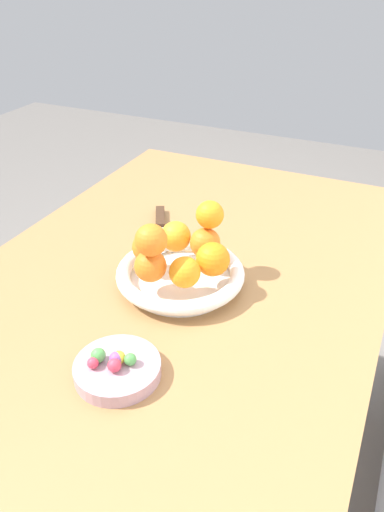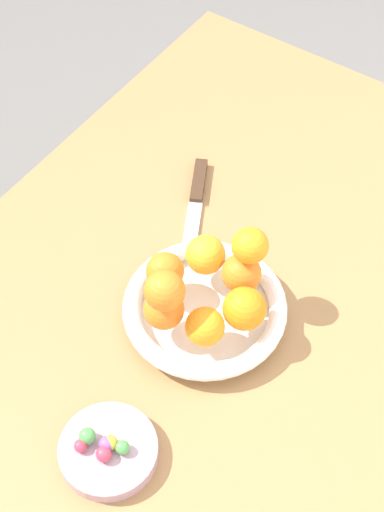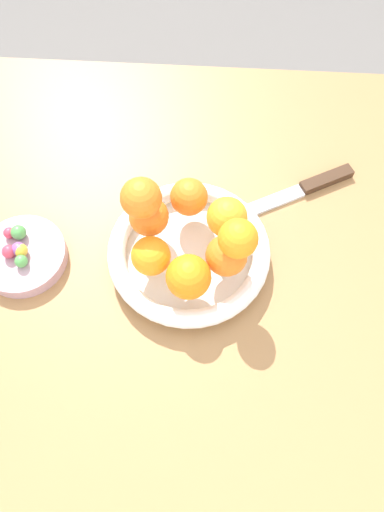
# 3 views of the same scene
# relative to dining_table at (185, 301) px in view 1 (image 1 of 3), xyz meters

# --- Properties ---
(ground_plane) EXTENTS (6.00, 6.00, 0.00)m
(ground_plane) POSITION_rel_dining_table_xyz_m (0.00, 0.00, -0.65)
(ground_plane) COLOR slate
(dining_table) EXTENTS (1.10, 0.76, 0.74)m
(dining_table) POSITION_rel_dining_table_xyz_m (0.00, 0.00, 0.00)
(dining_table) COLOR #9E7042
(dining_table) RESTS_ON ground_plane
(fruit_bowl) EXTENTS (0.23, 0.23, 0.04)m
(fruit_bowl) POSITION_rel_dining_table_xyz_m (0.06, 0.02, 0.11)
(fruit_bowl) COLOR white
(fruit_bowl) RESTS_ON dining_table
(candy_dish) EXTENTS (0.13, 0.13, 0.02)m
(candy_dish) POSITION_rel_dining_table_xyz_m (0.31, 0.04, 0.10)
(candy_dish) COLOR #B28C99
(candy_dish) RESTS_ON dining_table
(orange_0) EXTENTS (0.05, 0.05, 0.05)m
(orange_0) POSITION_rel_dining_table_xyz_m (0.07, -0.04, 0.16)
(orange_0) COLOR orange
(orange_0) RESTS_ON fruit_bowl
(orange_1) EXTENTS (0.06, 0.06, 0.06)m
(orange_1) POSITION_rel_dining_table_xyz_m (0.12, -0.01, 0.16)
(orange_1) COLOR orange
(orange_1) RESTS_ON fruit_bowl
(orange_2) EXTENTS (0.05, 0.05, 0.05)m
(orange_2) POSITION_rel_dining_table_xyz_m (0.11, 0.05, 0.16)
(orange_2) COLOR orange
(orange_2) RESTS_ON fruit_bowl
(orange_3) EXTENTS (0.06, 0.06, 0.06)m
(orange_3) POSITION_rel_dining_table_xyz_m (0.06, 0.08, 0.16)
(orange_3) COLOR orange
(orange_3) RESTS_ON fruit_bowl
(orange_4) EXTENTS (0.06, 0.06, 0.06)m
(orange_4) POSITION_rel_dining_table_xyz_m (0.01, 0.05, 0.16)
(orange_4) COLOR orange
(orange_4) RESTS_ON fruit_bowl
(orange_5) EXTENTS (0.06, 0.06, 0.06)m
(orange_5) POSITION_rel_dining_table_xyz_m (0.01, -0.01, 0.16)
(orange_5) COLOR orange
(orange_5) RESTS_ON fruit_bowl
(orange_6) EXTENTS (0.05, 0.05, 0.05)m
(orange_6) POSITION_rel_dining_table_xyz_m (0.00, 0.05, 0.21)
(orange_6) COLOR orange
(orange_6) RESTS_ON orange_4
(orange_7) EXTENTS (0.05, 0.05, 0.05)m
(orange_7) POSITION_rel_dining_table_xyz_m (0.13, -0.00, 0.21)
(orange_7) COLOR orange
(orange_7) RESTS_ON orange_1
(candy_ball_0) EXTENTS (0.02, 0.02, 0.02)m
(candy_ball_0) POSITION_rel_dining_table_xyz_m (0.33, 0.01, 0.12)
(candy_ball_0) COLOR #C6384C
(candy_ball_0) RESTS_ON candy_dish
(candy_ball_1) EXTENTS (0.02, 0.02, 0.02)m
(candy_ball_1) POSITION_rel_dining_table_xyz_m (0.30, 0.04, 0.12)
(candy_ball_1) COLOR #8C4C99
(candy_ball_1) RESTS_ON candy_dish
(candy_ball_2) EXTENTS (0.02, 0.02, 0.02)m
(candy_ball_2) POSITION_rel_dining_table_xyz_m (0.31, 0.04, 0.12)
(candy_ball_2) COLOR #8C4C99
(candy_ball_2) RESTS_ON candy_dish
(candy_ball_3) EXTENTS (0.02, 0.02, 0.02)m
(candy_ball_3) POSITION_rel_dining_table_xyz_m (0.30, 0.06, 0.12)
(candy_ball_3) COLOR #4C9947
(candy_ball_3) RESTS_ON candy_dish
(candy_ball_4) EXTENTS (0.02, 0.02, 0.02)m
(candy_ball_4) POSITION_rel_dining_table_xyz_m (0.30, 0.04, 0.12)
(candy_ball_4) COLOR gold
(candy_ball_4) RESTS_ON candy_dish
(candy_ball_5) EXTENTS (0.02, 0.02, 0.02)m
(candy_ball_5) POSITION_rel_dining_table_xyz_m (0.32, 0.04, 0.12)
(candy_ball_5) COLOR #C6384C
(candy_ball_5) RESTS_ON candy_dish
(candy_ball_6) EXTENTS (0.02, 0.02, 0.02)m
(candy_ball_6) POSITION_rel_dining_table_xyz_m (0.31, 0.01, 0.12)
(candy_ball_6) COLOR #4C9947
(candy_ball_6) RESTS_ON candy_dish
(knife) EXTENTS (0.24, 0.14, 0.01)m
(knife) POSITION_rel_dining_table_xyz_m (-0.09, -0.10, 0.09)
(knife) COLOR #3F2819
(knife) RESTS_ON dining_table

